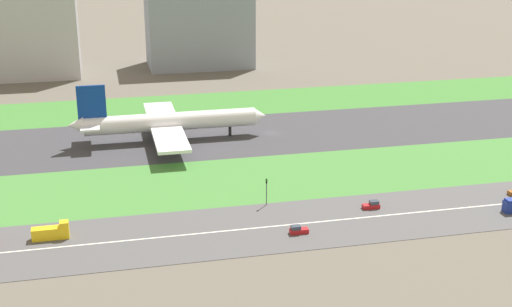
{
  "coord_description": "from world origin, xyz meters",
  "views": [
    {
      "loc": [
        -56.02,
        -223.28,
        72.54
      ],
      "look_at": [
        -13.52,
        -36.5,
        6.0
      ],
      "focal_mm": 49.65,
      "sensor_mm": 36.0,
      "label": 1
    }
  ],
  "objects_px": {
    "terminal_building": "(18,30)",
    "hangar_building": "(199,30)",
    "traffic_light": "(266,190)",
    "fuel_tank_west": "(220,32)",
    "truck_1": "(52,232)",
    "airliner": "(166,122)",
    "car_1": "(372,205)",
    "car_3": "(298,230)"
  },
  "relations": [
    {
      "from": "terminal_building",
      "to": "hangar_building",
      "type": "bearing_deg",
      "value": 0.0
    },
    {
      "from": "truck_1",
      "to": "car_3",
      "type": "bearing_deg",
      "value": -10.05
    },
    {
      "from": "truck_1",
      "to": "terminal_building",
      "type": "xyz_separation_m",
      "value": [
        -20.79,
        182.0,
        18.69
      ]
    },
    {
      "from": "airliner",
      "to": "traffic_light",
      "type": "relative_size",
      "value": 9.03
    },
    {
      "from": "airliner",
      "to": "terminal_building",
      "type": "height_order",
      "value": "terminal_building"
    },
    {
      "from": "truck_1",
      "to": "fuel_tank_west",
      "type": "bearing_deg",
      "value": 70.56
    },
    {
      "from": "terminal_building",
      "to": "fuel_tank_west",
      "type": "xyz_separation_m",
      "value": [
        100.91,
        45.0,
        -11.98
      ]
    },
    {
      "from": "car_1",
      "to": "fuel_tank_west",
      "type": "height_order",
      "value": "fuel_tank_west"
    },
    {
      "from": "truck_1",
      "to": "fuel_tank_west",
      "type": "height_order",
      "value": "fuel_tank_west"
    },
    {
      "from": "airliner",
      "to": "terminal_building",
      "type": "distance_m",
      "value": 127.16
    },
    {
      "from": "truck_1",
      "to": "car_1",
      "type": "distance_m",
      "value": 78.85
    },
    {
      "from": "terminal_building",
      "to": "truck_1",
      "type": "bearing_deg",
      "value": -83.48
    },
    {
      "from": "airliner",
      "to": "truck_1",
      "type": "height_order",
      "value": "airliner"
    },
    {
      "from": "car_3",
      "to": "truck_1",
      "type": "bearing_deg",
      "value": -10.05
    },
    {
      "from": "car_3",
      "to": "fuel_tank_west",
      "type": "relative_size",
      "value": 0.26
    },
    {
      "from": "traffic_light",
      "to": "terminal_building",
      "type": "height_order",
      "value": "terminal_building"
    },
    {
      "from": "airliner",
      "to": "truck_1",
      "type": "bearing_deg",
      "value": -116.39
    },
    {
      "from": "car_3",
      "to": "hangar_building",
      "type": "relative_size",
      "value": 0.09
    },
    {
      "from": "car_1",
      "to": "car_3",
      "type": "bearing_deg",
      "value": -155.96
    },
    {
      "from": "traffic_light",
      "to": "terminal_building",
      "type": "distance_m",
      "value": 189.72
    },
    {
      "from": "car_3",
      "to": "terminal_building",
      "type": "distance_m",
      "value": 207.86
    },
    {
      "from": "truck_1",
      "to": "hangar_building",
      "type": "xyz_separation_m",
      "value": [
        61.82,
        182.0,
        15.52
      ]
    },
    {
      "from": "car_3",
      "to": "traffic_light",
      "type": "bearing_deg",
      "value": -79.5
    },
    {
      "from": "terminal_building",
      "to": "airliner",
      "type": "bearing_deg",
      "value": -64.44
    },
    {
      "from": "traffic_light",
      "to": "hangar_building",
      "type": "height_order",
      "value": "hangar_building"
    },
    {
      "from": "car_1",
      "to": "hangar_building",
      "type": "height_order",
      "value": "hangar_building"
    },
    {
      "from": "car_1",
      "to": "traffic_light",
      "type": "bearing_deg",
      "value": 162.75
    },
    {
      "from": "truck_1",
      "to": "hangar_building",
      "type": "relative_size",
      "value": 0.17
    },
    {
      "from": "car_1",
      "to": "fuel_tank_west",
      "type": "bearing_deg",
      "value": 89.68
    },
    {
      "from": "airliner",
      "to": "traffic_light",
      "type": "height_order",
      "value": "airliner"
    },
    {
      "from": "airliner",
      "to": "terminal_building",
      "type": "xyz_separation_m",
      "value": [
        -54.53,
        114.0,
        14.13
      ]
    },
    {
      "from": "fuel_tank_west",
      "to": "traffic_light",
      "type": "bearing_deg",
      "value": -97.03
    },
    {
      "from": "terminal_building",
      "to": "hangar_building",
      "type": "relative_size",
      "value": 1.07
    },
    {
      "from": "car_3",
      "to": "terminal_building",
      "type": "xyz_separation_m",
      "value": [
        -77.22,
        192.0,
        19.44
      ]
    },
    {
      "from": "traffic_light",
      "to": "car_3",
      "type": "bearing_deg",
      "value": -79.5
    },
    {
      "from": "airliner",
      "to": "car_1",
      "type": "xyz_separation_m",
      "value": [
        45.11,
        -68.0,
        -5.31
      ]
    },
    {
      "from": "fuel_tank_west",
      "to": "car_1",
      "type": "bearing_deg",
      "value": -90.32
    },
    {
      "from": "hangar_building",
      "to": "fuel_tank_west",
      "type": "xyz_separation_m",
      "value": [
        18.3,
        45.0,
        -8.81
      ]
    },
    {
      "from": "car_1",
      "to": "terminal_building",
      "type": "distance_m",
      "value": 208.4
    },
    {
      "from": "truck_1",
      "to": "terminal_building",
      "type": "distance_m",
      "value": 184.13
    },
    {
      "from": "truck_1",
      "to": "hangar_building",
      "type": "distance_m",
      "value": 192.84
    },
    {
      "from": "airliner",
      "to": "car_3",
      "type": "distance_m",
      "value": 81.41
    }
  ]
}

